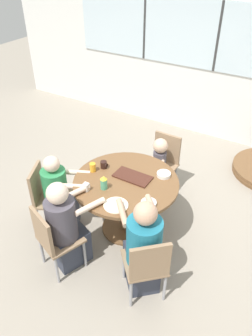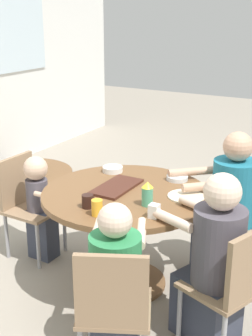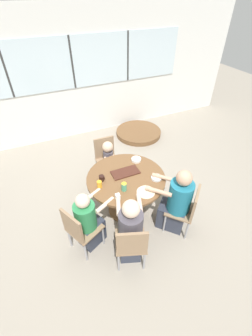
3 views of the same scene
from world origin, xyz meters
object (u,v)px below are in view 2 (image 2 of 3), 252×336
coffee_mug (88,201)px  person_man_blue_shirt (213,268)px  sippy_cup (147,193)px  folded_table_stack (25,177)px  juice_glass (97,208)px  chair_for_man_teal_shirt (113,305)px  bowl_white_shallow (113,169)px  chair_for_man_blue_shirt (235,281)px  person_woman_green_shirt (228,212)px  bowl_cereal (177,178)px  chair_for_toddler (25,198)px  person_toddler (40,207)px  chair_for_woman_green_shirt (248,212)px  milk_carton_small (154,211)px  person_man_teal_shirt (116,292)px

coffee_mug → person_man_blue_shirt: bearing=-84.8°
sippy_cup → folded_table_stack: size_ratio=0.15×
juice_glass → person_man_blue_shirt: bearing=-78.1°
chair_for_man_teal_shirt → bowl_white_shallow: chair_for_man_teal_shirt is taller
chair_for_man_blue_shirt → person_woman_green_shirt: 0.94m
bowl_cereal → bowl_white_shallow: bearing=98.6°
folded_table_stack → person_man_blue_shirt: bearing=-118.8°
juice_glass → person_woman_green_shirt: bearing=-29.6°
chair_for_toddler → bowl_white_shallow: 0.78m
chair_for_toddler → person_woman_green_shirt: size_ratio=0.74×
chair_for_man_blue_shirt → person_woman_green_shirt: person_woman_green_shirt is taller
person_man_blue_shirt → sippy_cup: person_man_blue_shirt is taller
chair_for_man_blue_shirt → person_woman_green_shirt: size_ratio=0.74×
chair_for_man_teal_shirt → person_toddler: 1.53m
person_woman_green_shirt → coffee_mug: (-0.91, 0.68, 0.29)m
chair_for_woman_green_shirt → chair_for_toddler: 1.81m
coffee_mug → milk_carton_small: bearing=-81.0°
juice_glass → bowl_cereal: size_ratio=0.64×
person_woman_green_shirt → person_toddler: size_ratio=1.30×
chair_for_toddler → bowl_white_shallow: bearing=115.6°
chair_for_toddler → person_man_blue_shirt: (-0.30, -1.73, 0.01)m
person_toddler → milk_carton_small: bearing=76.9°
person_man_teal_shirt → coffee_mug: person_man_teal_shirt is taller
chair_for_woman_green_shirt → person_toddler: person_toddler is taller
chair_for_man_teal_shirt → person_man_blue_shirt: (0.60, -0.34, 0.01)m
chair_for_woman_green_shirt → chair_for_man_blue_shirt: 1.02m
person_woman_green_shirt → juice_glass: bearing=107.7°
chair_for_woman_green_shirt → chair_for_man_blue_shirt: (-1.00, -0.20, 0.00)m
person_man_blue_shirt → person_toddler: (0.30, 1.58, -0.06)m
person_woman_green_shirt → bowl_white_shallow: 0.96m
person_woman_green_shirt → sippy_cup: bearing=110.0°
chair_for_toddler → person_toddler: size_ratio=0.96×
chair_for_woman_green_shirt → person_man_blue_shirt: 0.94m
chair_for_woman_green_shirt → coffee_mug: size_ratio=9.47×
chair_for_toddler → sippy_cup: bearing=83.8°
juice_glass → chair_for_toddler: bearing=65.6°
person_woman_green_shirt → person_man_blue_shirt: size_ratio=1.02×
person_toddler → folded_table_stack: bearing=-133.1°
person_man_teal_shirt → person_toddler: 1.39m
milk_carton_small → sippy_cup: bearing=39.9°
juice_glass → bowl_cereal: juice_glass is taller
person_man_teal_shirt → folded_table_stack: bearing=115.1°
chair_for_toddler → folded_table_stack: chair_for_toddler is taller
person_toddler → bowl_cereal: 1.15m
chair_for_woman_green_shirt → person_toddler: (-0.64, 1.54, -0.05)m
coffee_mug → bowl_white_shallow: 0.72m
chair_for_toddler → person_toddler: person_toddler is taller
bowl_cereal → chair_for_toddler: bearing=107.7°
chair_for_man_teal_shirt → milk_carton_small: 0.67m
chair_for_woman_green_shirt → bowl_cereal: (-0.26, 0.50, 0.27)m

